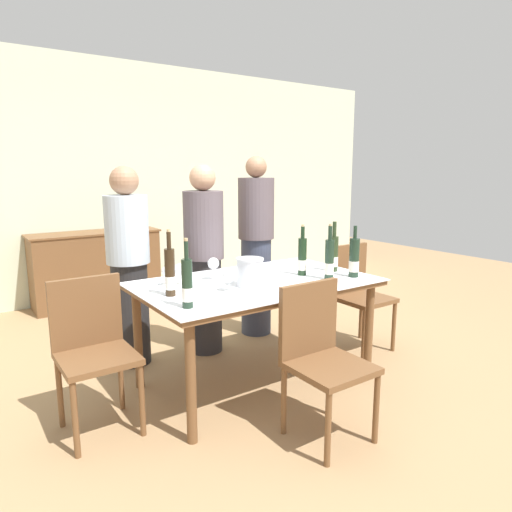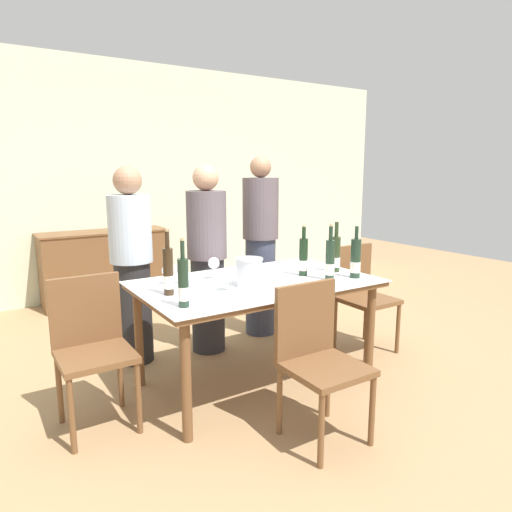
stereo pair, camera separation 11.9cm
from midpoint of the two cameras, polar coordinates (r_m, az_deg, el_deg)
ground_plane at (r=3.47m, az=1.02°, el=-15.46°), size 12.00×12.00×0.00m
back_wall at (r=5.84m, az=-15.53°, el=9.04°), size 8.00×0.10×2.80m
sideboard_cabinet at (r=5.57m, az=-17.75°, el=-1.29°), size 1.42×0.46×0.84m
dining_table at (r=3.23m, az=1.06°, el=-4.40°), size 1.64×1.01×0.76m
ice_bucket at (r=3.05m, az=0.26°, el=-1.93°), size 0.19×0.19×0.19m
wine_bottle_0 at (r=3.37m, az=13.32°, el=-0.44°), size 0.07×0.07×0.38m
wine_bottle_1 at (r=3.54m, az=10.89°, el=0.18°), size 0.07×0.07×0.38m
wine_bottle_2 at (r=3.26m, az=10.27°, el=-0.60°), size 0.07×0.07×0.40m
wine_bottle_3 at (r=2.61m, az=-7.77°, el=-3.46°), size 0.06×0.06×0.40m
wine_bottle_4 at (r=3.38m, az=6.95°, el=-0.20°), size 0.06×0.06×0.38m
wine_bottle_5 at (r=2.87m, az=-9.75°, el=-2.02°), size 0.06×0.06×0.42m
wine_glass_0 at (r=2.93m, az=-2.42°, el=-2.54°), size 0.08×0.08×0.14m
wine_glass_1 at (r=3.25m, az=-4.26°, el=-0.98°), size 0.08×0.08×0.16m
wine_glass_2 at (r=3.13m, az=-8.44°, el=-1.67°), size 0.08×0.08×0.15m
wine_glass_3 at (r=3.14m, az=-10.02°, el=-1.92°), size 0.07×0.07×0.13m
chair_right_end at (r=4.03m, az=13.75°, el=-4.14°), size 0.42×0.42×0.89m
chair_near_front at (r=2.70m, az=8.84°, el=-11.65°), size 0.42×0.42×0.89m
chair_left_end at (r=2.92m, az=-18.77°, el=-9.98°), size 0.42×0.42×0.90m
person_host at (r=3.70m, az=-14.38°, el=-1.29°), size 0.33×0.33×1.56m
person_guest_left at (r=3.82m, az=-5.23°, el=-0.51°), size 0.33×0.33×1.58m
person_guest_right at (r=4.23m, az=1.37°, el=1.14°), size 0.33×0.33×1.65m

